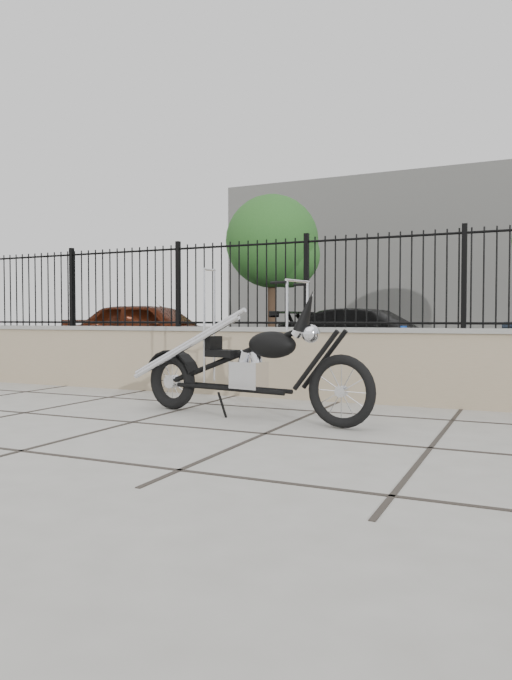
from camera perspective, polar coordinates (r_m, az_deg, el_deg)
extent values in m
plane|color=#99968E|center=(6.45, -11.54, -7.61)|extent=(90.00, 90.00, 0.00)
plane|color=black|center=(18.06, 12.59, -1.45)|extent=(30.00, 30.00, 0.00)
cube|color=gray|center=(8.53, -1.59, -1.99)|extent=(14.00, 0.36, 0.96)
cube|color=black|center=(8.52, -1.60, 5.28)|extent=(14.00, 0.08, 1.20)
cube|color=beige|center=(31.99, 17.94, 7.15)|extent=(22.00, 6.00, 8.00)
imported|color=#401509|center=(14.56, -9.71, 0.69)|extent=(4.52, 2.13, 1.50)
imported|color=black|center=(13.52, 10.87, 0.19)|extent=(4.80, 2.74, 1.31)
cylinder|color=#0D2DC4|center=(10.95, -6.82, -1.33)|extent=(0.14, 0.14, 0.88)
cylinder|color=#0C31C2|center=(9.59, 13.64, -1.59)|extent=(0.12, 0.12, 0.96)
cylinder|color=#382619|center=(23.36, 1.52, 3.46)|extent=(0.33, 0.33, 3.34)
sphere|color=#225A23|center=(23.56, 1.52, 9.69)|extent=(3.56, 3.56, 3.56)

